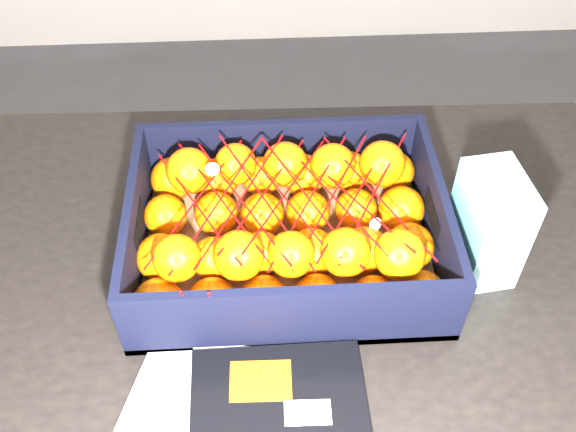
{
  "coord_description": "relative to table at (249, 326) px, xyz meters",
  "views": [
    {
      "loc": [
        0.04,
        -0.64,
        1.49
      ],
      "look_at": [
        0.07,
        -0.06,
        0.86
      ],
      "focal_mm": 40.8,
      "sensor_mm": 36.0,
      "label": 1
    }
  ],
  "objects": [
    {
      "name": "retail_carton",
      "position": [
        0.33,
        0.03,
        0.18
      ],
      "size": [
        0.08,
        0.12,
        0.16
      ],
      "primitive_type": "cube",
      "rotation": [
        0.0,
        0.0,
        0.13
      ],
      "color": "white",
      "rests_on": "table"
    },
    {
      "name": "mesh_net",
      "position": [
        0.05,
        0.05,
        0.21
      ],
      "size": [
        0.36,
        0.29,
        0.09
      ],
      "color": "#C80708",
      "rests_on": "clementine_heap"
    },
    {
      "name": "clementine_heap",
      "position": [
        0.06,
        0.06,
        0.16
      ],
      "size": [
        0.41,
        0.3,
        0.12
      ],
      "color": "#FF6A05",
      "rests_on": "produce_crate"
    },
    {
      "name": "table",
      "position": [
        0.0,
        0.0,
        0.0
      ],
      "size": [
        1.22,
        0.82,
        0.75
      ],
      "color": "black",
      "rests_on": "ground"
    },
    {
      "name": "produce_crate",
      "position": [
        0.06,
        0.06,
        0.13
      ],
      "size": [
        0.43,
        0.32,
        0.12
      ],
      "color": "olive",
      "rests_on": "table"
    }
  ]
}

